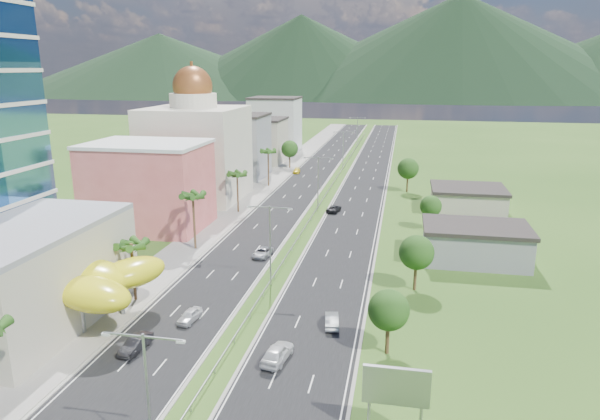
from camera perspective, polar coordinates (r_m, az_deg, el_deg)
The scene contains 37 objects.
ground at distance 64.02m, azimuth -5.35°, elevation -11.38°, with size 500.00×500.00×0.00m, color #2D5119.
road_left at distance 149.65m, azimuth 1.51°, elevation 4.06°, with size 11.00×260.00×0.04m, color black.
road_right at distance 147.97m, azimuth 7.26°, elevation 3.82°, with size 11.00×260.00×0.04m, color black.
sidewalk_left at distance 151.46m, azimuth -2.05°, elevation 4.21°, with size 7.00×260.00×0.12m, color gray.
median_guardrail at distance 130.99m, azimuth 3.44°, elevation 2.73°, with size 0.10×216.06×0.76m.
streetlight_median_a at distance 40.49m, azimuth -15.98°, elevation -17.91°, with size 6.04×0.25×11.00m.
streetlight_median_b at distance 70.43m, azimuth -3.21°, elevation -2.91°, with size 6.04×0.25×11.00m.
streetlight_median_c at distance 108.43m, azimuth 1.94°, elevation 3.48°, with size 6.04×0.25×11.00m.
streetlight_median_d at distance 152.40m, azimuth 4.64°, elevation 6.78°, with size 6.04×0.25×11.00m.
streetlight_median_e at distance 196.84m, azimuth 6.14°, elevation 8.60°, with size 6.04×0.25×11.00m.
lime_canopy at distance 66.94m, azimuth -23.25°, elevation -6.73°, with size 18.00×15.00×7.40m.
pink_shophouse at distance 99.92m, azimuth -15.84°, elevation 2.36°, with size 20.00×15.00×15.00m, color #CF5754.
domed_building at distance 119.86m, azimuth -11.07°, elevation 6.55°, with size 20.00×20.00×28.70m.
midrise_grey at distance 143.27m, azimuth -6.91°, elevation 6.71°, with size 16.00×15.00×16.00m, color gray.
midrise_beige at distance 164.35m, azimuth -4.55°, elevation 7.29°, with size 16.00×15.00×13.00m, color #BBB09A.
midrise_white at distance 186.16m, azimuth -2.67°, elevation 9.00°, with size 16.00×15.00×18.00m, color silver.
billboard at distance 44.02m, azimuth 10.21°, elevation -18.22°, with size 5.20×0.35×6.20m.
shed_near at distance 84.79m, azimuth 18.18°, elevation -3.55°, with size 15.00×10.00×5.00m, color gray.
shed_far at distance 113.80m, azimuth 17.42°, elevation 1.00°, with size 14.00×12.00×4.40m, color #BBB09A.
palm_tree_b at distance 68.76m, azimuth -17.55°, elevation -3.78°, with size 3.60×3.60×8.10m.
palm_tree_c at distance 85.71m, azimuth -11.36°, elevation 1.29°, with size 3.60×3.60×9.60m.
palm_tree_d at distance 107.02m, azimuth -6.72°, elevation 3.67°, with size 3.60×3.60×8.60m.
palm_tree_e at distance 130.56m, azimuth -3.42°, elevation 6.12°, with size 3.60×3.60×9.40m.
leafy_tree_lfar at distance 155.03m, azimuth -1.11°, elevation 6.53°, with size 4.90×4.90×8.05m.
leafy_tree_ra at distance 55.24m, azimuth 9.44°, elevation -10.51°, with size 4.20×4.20×6.90m.
leafy_tree_rb at distance 70.89m, azimuth 12.33°, elevation -4.46°, with size 4.55×4.55×7.47m.
leafy_tree_rc at distance 98.08m, azimuth 13.78°, elevation 0.39°, with size 3.85×3.85×6.33m.
leafy_tree_rd at distance 127.01m, azimuth 11.45°, elevation 4.35°, with size 4.90×4.90×8.05m.
mountain_ridge at distance 507.60m, azimuth 16.18°, elevation 11.20°, with size 860.00×140.00×90.00m, color black, non-canonical shape.
car_white_near_left at distance 63.92m, azimuth -11.70°, elevation -10.97°, with size 1.60×3.97×1.35m, color silver.
car_dark_left at distance 59.23m, azimuth -17.12°, elevation -13.49°, with size 1.56×4.48×1.48m, color black.
car_silver_mid_left at distance 82.97m, azimuth -4.00°, elevation -4.54°, with size 2.14×4.65×1.29m, color #95979C.
car_yellow_far_left at distance 148.10m, azimuth -0.36°, elevation 4.21°, with size 1.77×4.35×1.26m, color gold.
car_white_near_right at distance 55.01m, azimuth -2.45°, elevation -14.97°, with size 2.05×5.09×1.74m, color silver.
car_silver_right at distance 61.67m, azimuth 3.41°, elevation -11.65°, with size 1.48×4.26×1.40m, color #999CA0.
car_dark_far_right at distance 108.36m, azimuth 3.64°, elevation 0.16°, with size 2.15×4.66×1.30m, color black.
motorcycle at distance 57.66m, azimuth -17.35°, elevation -14.43°, with size 0.62×2.06×1.32m, color black.
Camera 1 is at (16.61, -54.95, 28.36)m, focal length 32.00 mm.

